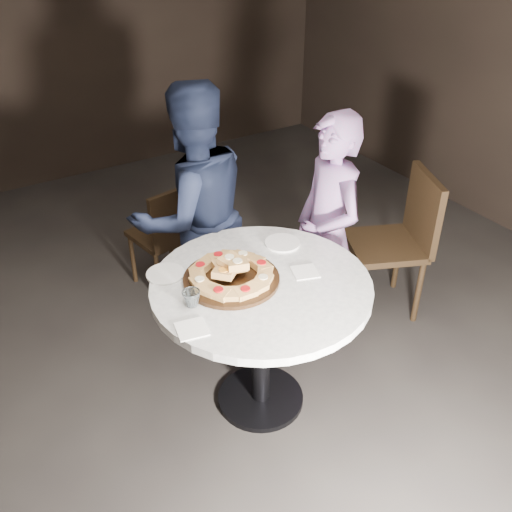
{
  "coord_description": "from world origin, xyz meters",
  "views": [
    {
      "loc": [
        -1.16,
        -2.1,
        2.52
      ],
      "look_at": [
        0.1,
        -0.08,
        0.98
      ],
      "focal_mm": 40.0,
      "sensor_mm": 36.0,
      "label": 1
    }
  ],
  "objects_px": {
    "table": "(261,307)",
    "diner_navy": "(193,216)",
    "serving_board": "(231,279)",
    "diner_teal": "(328,233)",
    "focaccia_pile": "(231,272)",
    "chair_far": "(168,231)",
    "water_glass": "(191,298)",
    "chair_right": "(401,235)"
  },
  "relations": [
    {
      "from": "focaccia_pile",
      "to": "diner_navy",
      "type": "bearing_deg",
      "value": 78.42
    },
    {
      "from": "chair_far",
      "to": "chair_right",
      "type": "height_order",
      "value": "chair_right"
    },
    {
      "from": "table",
      "to": "chair_far",
      "type": "bearing_deg",
      "value": 88.05
    },
    {
      "from": "diner_navy",
      "to": "diner_teal",
      "type": "bearing_deg",
      "value": 142.36
    },
    {
      "from": "serving_board",
      "to": "chair_far",
      "type": "height_order",
      "value": "serving_board"
    },
    {
      "from": "serving_board",
      "to": "chair_right",
      "type": "relative_size",
      "value": 0.49
    },
    {
      "from": "water_glass",
      "to": "diner_teal",
      "type": "xyz_separation_m",
      "value": [
        1.06,
        0.31,
        -0.13
      ]
    },
    {
      "from": "water_glass",
      "to": "chair_far",
      "type": "height_order",
      "value": "water_glass"
    },
    {
      "from": "table",
      "to": "focaccia_pile",
      "type": "height_order",
      "value": "focaccia_pile"
    },
    {
      "from": "focaccia_pile",
      "to": "chair_far",
      "type": "height_order",
      "value": "focaccia_pile"
    },
    {
      "from": "focaccia_pile",
      "to": "water_glass",
      "type": "bearing_deg",
      "value": -163.56
    },
    {
      "from": "serving_board",
      "to": "diner_teal",
      "type": "bearing_deg",
      "value": 15.99
    },
    {
      "from": "water_glass",
      "to": "chair_far",
      "type": "relative_size",
      "value": 0.1
    },
    {
      "from": "diner_navy",
      "to": "serving_board",
      "type": "bearing_deg",
      "value": 78.28
    },
    {
      "from": "table",
      "to": "diner_navy",
      "type": "distance_m",
      "value": 0.84
    },
    {
      "from": "serving_board",
      "to": "diner_teal",
      "type": "height_order",
      "value": "diner_teal"
    },
    {
      "from": "serving_board",
      "to": "focaccia_pile",
      "type": "relative_size",
      "value": 1.11
    },
    {
      "from": "chair_right",
      "to": "diner_teal",
      "type": "relative_size",
      "value": 0.66
    },
    {
      "from": "table",
      "to": "water_glass",
      "type": "distance_m",
      "value": 0.43
    },
    {
      "from": "focaccia_pile",
      "to": "chair_far",
      "type": "relative_size",
      "value": 0.52
    },
    {
      "from": "table",
      "to": "chair_right",
      "type": "bearing_deg",
      "value": 12.3
    },
    {
      "from": "water_glass",
      "to": "diner_navy",
      "type": "height_order",
      "value": "diner_navy"
    },
    {
      "from": "water_glass",
      "to": "diner_teal",
      "type": "relative_size",
      "value": 0.06
    },
    {
      "from": "water_glass",
      "to": "chair_right",
      "type": "height_order",
      "value": "chair_right"
    },
    {
      "from": "chair_far",
      "to": "focaccia_pile",
      "type": "bearing_deg",
      "value": 72.29
    },
    {
      "from": "focaccia_pile",
      "to": "diner_navy",
      "type": "xyz_separation_m",
      "value": [
        0.15,
        0.73,
        -0.07
      ]
    },
    {
      "from": "table",
      "to": "diner_teal",
      "type": "bearing_deg",
      "value": 25.2
    },
    {
      "from": "serving_board",
      "to": "diner_teal",
      "type": "xyz_separation_m",
      "value": [
        0.8,
        0.23,
        -0.1
      ]
    },
    {
      "from": "serving_board",
      "to": "focaccia_pile",
      "type": "xyz_separation_m",
      "value": [
        0.0,
        0.0,
        0.04
      ]
    },
    {
      "from": "chair_far",
      "to": "diner_teal",
      "type": "height_order",
      "value": "diner_teal"
    },
    {
      "from": "diner_teal",
      "to": "focaccia_pile",
      "type": "bearing_deg",
      "value": -66.72
    },
    {
      "from": "serving_board",
      "to": "chair_far",
      "type": "distance_m",
      "value": 1.27
    },
    {
      "from": "focaccia_pile",
      "to": "chair_far",
      "type": "bearing_deg",
      "value": 82.17
    },
    {
      "from": "table",
      "to": "diner_navy",
      "type": "bearing_deg",
      "value": 87.98
    },
    {
      "from": "chair_right",
      "to": "diner_teal",
      "type": "bearing_deg",
      "value": -70.33
    },
    {
      "from": "water_glass",
      "to": "diner_teal",
      "type": "distance_m",
      "value": 1.12
    },
    {
      "from": "focaccia_pile",
      "to": "chair_far",
      "type": "distance_m",
      "value": 1.28
    },
    {
      "from": "focaccia_pile",
      "to": "diner_teal",
      "type": "relative_size",
      "value": 0.29
    },
    {
      "from": "table",
      "to": "chair_right",
      "type": "distance_m",
      "value": 1.32
    },
    {
      "from": "water_glass",
      "to": "chair_far",
      "type": "distance_m",
      "value": 1.4
    },
    {
      "from": "table",
      "to": "chair_far",
      "type": "distance_m",
      "value": 1.31
    },
    {
      "from": "diner_navy",
      "to": "diner_teal",
      "type": "xyz_separation_m",
      "value": [
        0.65,
        -0.5,
        -0.08
      ]
    }
  ]
}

